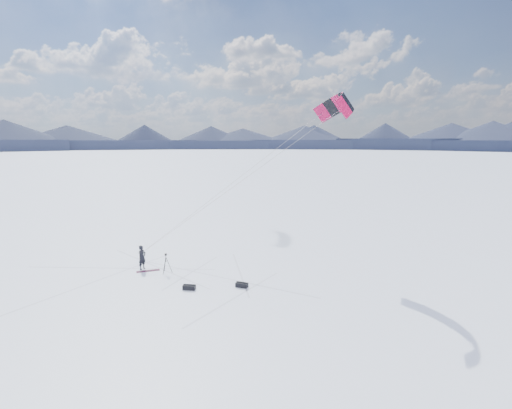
{
  "coord_description": "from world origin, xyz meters",
  "views": [
    {
      "loc": [
        6.17,
        -22.17,
        9.12
      ],
      "look_at": [
        5.13,
        3.37,
        4.59
      ],
      "focal_mm": 26.0,
      "sensor_mm": 36.0,
      "label": 1
    }
  ],
  "objects_px": {
    "tripod": "(166,260)",
    "snowboard": "(148,271)",
    "gear_bag_b": "(242,285)",
    "gear_bag_a": "(189,287)",
    "snowkiter": "(143,269)"
  },
  "relations": [
    {
      "from": "tripod",
      "to": "gear_bag_b",
      "type": "height_order",
      "value": "tripod"
    },
    {
      "from": "snowkiter",
      "to": "tripod",
      "type": "relative_size",
      "value": 1.26
    },
    {
      "from": "gear_bag_a",
      "to": "tripod",
      "type": "bearing_deg",
      "value": 133.76
    },
    {
      "from": "snowkiter",
      "to": "gear_bag_a",
      "type": "distance_m",
      "value": 5.37
    },
    {
      "from": "tripod",
      "to": "gear_bag_a",
      "type": "bearing_deg",
      "value": -61.21
    },
    {
      "from": "snowboard",
      "to": "gear_bag_b",
      "type": "bearing_deg",
      "value": -42.51
    },
    {
      "from": "snowboard",
      "to": "tripod",
      "type": "relative_size",
      "value": 1.14
    },
    {
      "from": "snowkiter",
      "to": "gear_bag_b",
      "type": "bearing_deg",
      "value": -87.36
    },
    {
      "from": "gear_bag_b",
      "to": "snowboard",
      "type": "bearing_deg",
      "value": 176.89
    },
    {
      "from": "snowkiter",
      "to": "tripod",
      "type": "distance_m",
      "value": 2.2
    },
    {
      "from": "tripod",
      "to": "snowboard",
      "type": "bearing_deg",
      "value": 159.3
    },
    {
      "from": "snowkiter",
      "to": "snowboard",
      "type": "xyz_separation_m",
      "value": [
        0.51,
        -0.38,
        0.02
      ]
    },
    {
      "from": "snowkiter",
      "to": "gear_bag_a",
      "type": "xyz_separation_m",
      "value": [
        4.1,
        -3.46,
        0.15
      ]
    },
    {
      "from": "snowkiter",
      "to": "snowboard",
      "type": "distance_m",
      "value": 0.64
    },
    {
      "from": "snowboard",
      "to": "gear_bag_a",
      "type": "bearing_deg",
      "value": -62.47
    }
  ]
}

